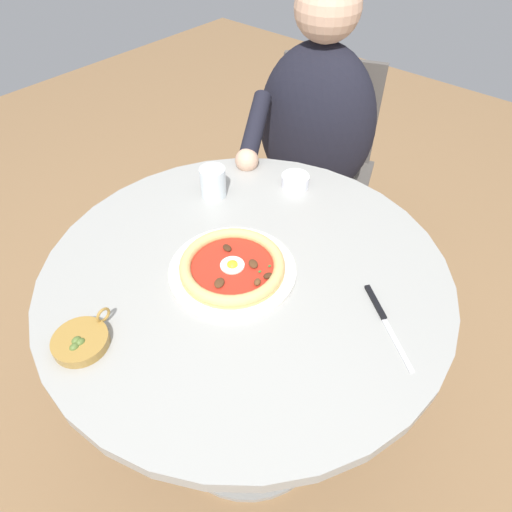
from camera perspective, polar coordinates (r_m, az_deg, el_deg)
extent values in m
cube|color=olive|center=(1.66, -0.90, -19.66)|extent=(6.00, 6.00, 0.02)
cylinder|color=#999993|center=(1.06, -1.33, -2.30)|extent=(0.95, 0.95, 0.03)
cylinder|color=gray|center=(1.34, -1.08, -12.75)|extent=(0.10, 0.10, 0.68)
cylinder|color=gray|center=(1.64, -0.91, -19.35)|extent=(0.54, 0.54, 0.02)
cylinder|color=white|center=(1.04, -2.97, -1.80)|extent=(0.29, 0.29, 0.01)
cylinder|color=#E0B26B|center=(1.03, -2.99, -1.50)|extent=(0.24, 0.24, 0.01)
torus|color=#E0B26B|center=(1.03, -3.01, -1.11)|extent=(0.24, 0.24, 0.03)
cylinder|color=red|center=(1.03, -3.00, -1.30)|extent=(0.22, 0.22, 0.00)
cylinder|color=white|center=(1.03, -2.98, -1.16)|extent=(0.06, 0.06, 0.00)
ellipsoid|color=yellow|center=(1.03, -2.99, -1.08)|extent=(0.03, 0.03, 0.02)
ellipsoid|color=#4C2D19|center=(0.99, -4.61, -3.38)|extent=(0.04, 0.03, 0.01)
ellipsoid|color=#3D2314|center=(1.00, 1.35, -2.64)|extent=(0.03, 0.02, 0.01)
ellipsoid|color=#3D2314|center=(1.07, -3.65, 1.03)|extent=(0.02, 0.03, 0.01)
ellipsoid|color=brown|center=(0.99, 0.17, -3.28)|extent=(0.02, 0.02, 0.01)
ellipsoid|color=#4C2D19|center=(1.03, -0.35, -0.97)|extent=(0.03, 0.03, 0.01)
ellipsoid|color=#2D6B28|center=(1.03, -3.47, -1.18)|extent=(0.01, 0.01, 0.00)
ellipsoid|color=#2D6B28|center=(1.02, 1.71, -1.25)|extent=(0.01, 0.01, 0.00)
ellipsoid|color=#2D6B28|center=(1.01, 0.37, -2.04)|extent=(0.01, 0.01, 0.00)
cylinder|color=silver|center=(1.24, -5.41, 9.20)|extent=(0.07, 0.07, 0.08)
cylinder|color=silver|center=(1.26, -5.30, 7.88)|extent=(0.06, 0.06, 0.01)
cube|color=silver|center=(0.96, 17.33, -10.59)|extent=(0.08, 0.11, 0.00)
cube|color=black|center=(1.01, 14.74, -5.60)|extent=(0.06, 0.08, 0.01)
cylinder|color=white|center=(1.29, 4.94, 9.37)|extent=(0.08, 0.08, 0.03)
cylinder|color=olive|center=(1.29, 4.96, 9.68)|extent=(0.06, 0.06, 0.01)
cylinder|color=olive|center=(0.97, -21.14, -9.99)|extent=(0.11, 0.11, 0.02)
torus|color=olive|center=(0.98, -18.60, -7.02)|extent=(0.03, 0.01, 0.03)
ellipsoid|color=#516B2D|center=(0.96, -21.81, -10.59)|extent=(0.02, 0.02, 0.02)
ellipsoid|color=#516B2D|center=(0.96, -21.58, -9.84)|extent=(0.02, 0.02, 0.02)
ellipsoid|color=#516B2D|center=(0.96, -21.15, -10.07)|extent=(0.02, 0.02, 0.02)
cube|color=#282833|center=(1.90, 6.14, 2.51)|extent=(0.39, 0.42, 0.45)
ellipsoid|color=black|center=(1.61, 7.53, 15.95)|extent=(0.35, 0.45, 0.55)
sphere|color=tan|center=(1.47, 9.01, 28.49)|extent=(0.19, 0.19, 0.19)
cylinder|color=black|center=(1.43, -0.20, 15.53)|extent=(0.26, 0.17, 0.16)
sphere|color=tan|center=(1.37, -1.16, 11.92)|extent=(0.07, 0.07, 0.07)
cube|color=#504A45|center=(1.79, 7.11, 9.17)|extent=(0.54, 0.54, 0.02)
cube|color=#504A45|center=(1.85, 9.17, 17.68)|extent=(0.16, 0.35, 0.39)
cylinder|color=#4C4742|center=(1.83, -0.57, 1.09)|extent=(0.02, 0.02, 0.45)
cylinder|color=#4C4742|center=(1.78, 10.90, -1.56)|extent=(0.02, 0.02, 0.45)
cylinder|color=#4C4742|center=(2.11, 2.77, 7.71)|extent=(0.02, 0.02, 0.45)
cylinder|color=#4C4742|center=(2.06, 12.82, 5.55)|extent=(0.02, 0.02, 0.45)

